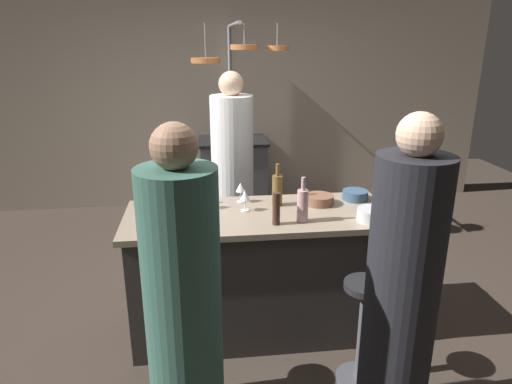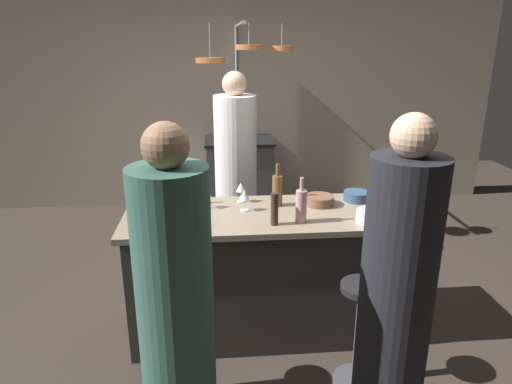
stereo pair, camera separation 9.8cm
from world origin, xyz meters
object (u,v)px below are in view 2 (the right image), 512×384
object	(u,v)px
wine_bottle_amber	(277,190)
wine_glass_near_left_guest	(207,194)
guest_right	(396,299)
wine_glass_by_chef	(241,188)
chef	(236,179)
wine_bottle_red	(169,189)
bar_stool_right	(360,330)
wine_glass_near_right_guest	(244,196)
bar_stool_left	(179,340)
stove_range	(239,175)
mixing_bowl_steel	(372,216)
guest_left	(176,314)
pepper_mill	(274,209)
mixing_bowl_blue	(356,196)
wine_bottle_rose	(301,205)
mixing_bowl_wooden	(320,200)
wine_bottle_white	(147,190)

from	to	relation	value
wine_bottle_amber	wine_glass_near_left_guest	distance (m)	0.49
guest_right	wine_glass_by_chef	bearing A→B (deg)	120.17
chef	wine_bottle_red	size ratio (longest dim) A/B	5.67
wine_bottle_red	wine_glass_by_chef	bearing A→B (deg)	1.62
bar_stool_right	wine_glass_near_right_guest	distance (m)	1.12
bar_stool_left	guest_right	distance (m)	1.24
stove_range	bar_stool_left	size ratio (longest dim) A/B	1.31
bar_stool_right	bar_stool_left	bearing A→B (deg)	180.00
guest_right	mixing_bowl_steel	distance (m)	0.77
guest_right	wine_glass_near_left_guest	size ratio (longest dim) A/B	11.77
guest_left	pepper_mill	world-z (taller)	guest_left
bar_stool_right	mixing_bowl_blue	distance (m)	1.00
wine_bottle_rose	mixing_bowl_blue	distance (m)	0.61
chef	mixing_bowl_wooden	size ratio (longest dim) A/B	8.58
guest_left	wine_bottle_red	distance (m)	1.24
mixing_bowl_wooden	mixing_bowl_steel	xyz separation A→B (m)	(0.26, -0.35, 0.01)
stove_range	bar_stool_right	xyz separation A→B (m)	(0.55, -3.07, -0.07)
bar_stool_left	guest_right	xyz separation A→B (m)	(1.11, -0.35, 0.42)
guest_left	wine_glass_near_left_guest	bearing A→B (deg)	83.07
pepper_mill	mixing_bowl_blue	size ratio (longest dim) A/B	1.14
wine_bottle_white	mixing_bowl_wooden	world-z (taller)	wine_bottle_white
pepper_mill	wine_bottle_rose	world-z (taller)	wine_bottle_rose
wine_bottle_amber	wine_bottle_rose	distance (m)	0.34
wine_bottle_red	wine_glass_near_right_guest	xyz separation A→B (m)	(0.52, -0.16, -0.02)
stove_range	guest_right	world-z (taller)	guest_right
mixing_bowl_blue	mixing_bowl_wooden	bearing A→B (deg)	-167.91
bar_stool_left	wine_glass_near_right_guest	size ratio (longest dim) A/B	4.66
wine_bottle_amber	wine_bottle_red	xyz separation A→B (m)	(-0.76, 0.08, 0.00)
wine_bottle_rose	wine_glass_by_chef	xyz separation A→B (m)	(-0.36, 0.42, -0.01)
mixing_bowl_wooden	mixing_bowl_steel	bearing A→B (deg)	-53.27
bar_stool_left	wine_bottle_red	distance (m)	1.06
pepper_mill	mixing_bowl_steel	distance (m)	0.63
wine_glass_near_right_guest	bar_stool_right	bearing A→B (deg)	-46.70
mixing_bowl_blue	wine_bottle_amber	bearing A→B (deg)	-175.08
chef	wine_bottle_red	distance (m)	1.02
stove_range	mixing_bowl_blue	xyz separation A→B (m)	(0.73, -2.26, 0.49)
stove_range	bar_stool_right	distance (m)	3.12
wine_bottle_amber	wine_bottle_rose	world-z (taller)	wine_bottle_amber
pepper_mill	mixing_bowl_blue	world-z (taller)	pepper_mill
bar_stool_left	wine_glass_by_chef	world-z (taller)	wine_glass_by_chef
wine_bottle_red	wine_bottle_rose	bearing A→B (deg)	-24.87
stove_range	bar_stool_left	world-z (taller)	stove_range
guest_left	wine_bottle_amber	size ratio (longest dim) A/B	5.63
chef	wine_glass_by_chef	distance (m)	0.86
bar_stool_left	mixing_bowl_blue	world-z (taller)	mixing_bowl_blue
stove_range	wine_glass_near_left_guest	xyz separation A→B (m)	(-0.34, -2.32, 0.56)
guest_left	guest_right	size ratio (longest dim) A/B	0.99
guest_left	bar_stool_right	xyz separation A→B (m)	(1.03, 0.38, -0.41)
guest_right	mixing_bowl_blue	world-z (taller)	guest_right
pepper_mill	wine_glass_near_left_guest	xyz separation A→B (m)	(-0.43, 0.34, 0.00)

